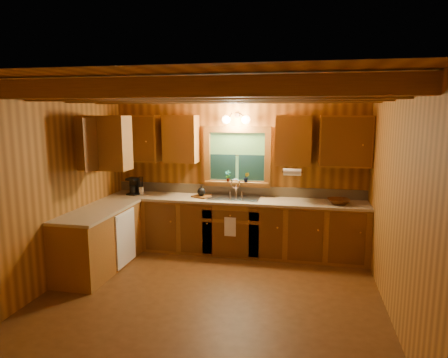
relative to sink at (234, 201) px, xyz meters
The scene contains 20 objects.
room 1.66m from the sink, 90.00° to the right, with size 4.20×4.20×4.20m.
ceiling_beams 2.29m from the sink, 90.00° to the right, with size 4.20×2.54×0.18m.
base_cabinets 0.73m from the sink, 147.14° to the right, with size 4.20×2.22×0.86m.
countertop 0.57m from the sink, 146.97° to the right, with size 4.20×2.24×0.04m.
backsplash 0.31m from the sink, 90.00° to the left, with size 4.20×0.02×0.16m, color tan.
dishwasher_panel 1.79m from the sink, 147.88° to the right, with size 0.02×0.60×0.80m, color white.
upper_cabinets 1.15m from the sink, 162.32° to the right, with size 4.19×1.77×0.78m.
window 0.72m from the sink, 90.00° to the left, with size 1.12×0.08×1.00m.
window_sill 0.34m from the sink, 90.00° to the left, with size 1.06×0.14×0.04m, color brown.
wall_sconce 1.32m from the sink, 90.00° to the left, with size 0.45×0.21×0.17m.
paper_towel_roll 1.06m from the sink, ahead, with size 0.11×0.11×0.27m, color white.
dish_towel 0.48m from the sink, 90.00° to the right, with size 0.18×0.01×0.30m, color white.
sink is the anchor object (origin of this frame).
coffee_maker 1.74m from the sink, behind, with size 0.16×0.21×0.29m.
utensil_crock 1.60m from the sink, behind, with size 0.11×0.11×0.31m.
cutting_board 0.54m from the sink, behind, with size 0.28×0.20×0.03m, color brown.
teakettle 0.56m from the sink, behind, with size 0.13×0.13×0.17m.
wicker_basket 1.63m from the sink, ahead, with size 0.33×0.33×0.08m, color #48230C.
potted_plant_left 0.44m from the sink, 127.24° to the left, with size 0.10×0.07×0.19m, color brown.
potted_plant_right 0.45m from the sink, 48.39° to the left, with size 0.09×0.07×0.16m, color brown.
Camera 1 is at (1.12, -4.60, 2.27)m, focal length 31.92 mm.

